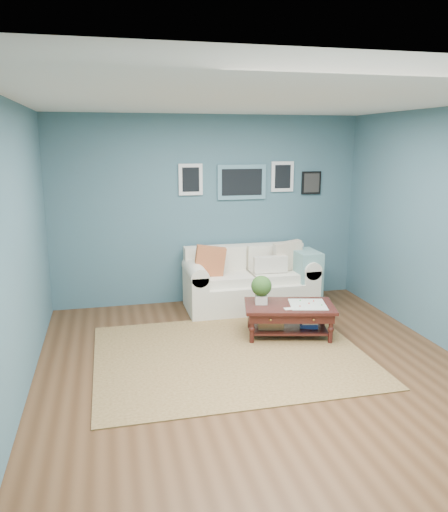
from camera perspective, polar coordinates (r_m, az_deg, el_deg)
name	(u,v)px	position (r m, az deg, el deg)	size (l,w,h in m)	color
room_shell	(260,242)	(4.92, 4.11, 1.64)	(5.00, 5.02, 2.70)	brown
area_rug	(230,355)	(5.65, 0.72, -11.25)	(2.95, 2.36, 0.01)	brown
loveseat	(255,280)	(7.14, 3.54, -2.80)	(1.86, 0.85, 0.96)	white
coffee_table	(284,310)	(6.12, 6.92, -6.13)	(1.18, 0.86, 0.75)	black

